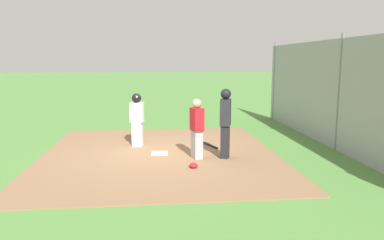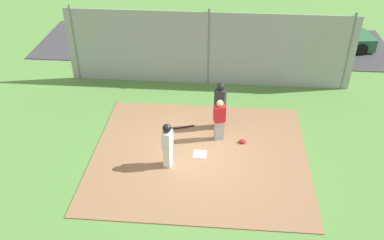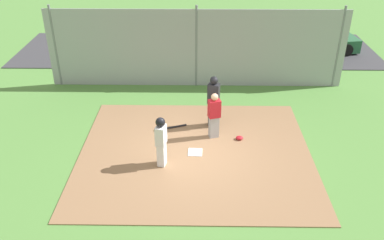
% 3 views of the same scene
% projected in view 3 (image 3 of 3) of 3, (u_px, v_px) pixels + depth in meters
% --- Properties ---
extents(ground_plane, '(140.00, 140.00, 0.00)m').
position_uv_depth(ground_plane, '(195.00, 153.00, 12.89)').
color(ground_plane, '#51843D').
extents(dirt_infield, '(7.20, 6.40, 0.03)m').
position_uv_depth(dirt_infield, '(195.00, 153.00, 12.88)').
color(dirt_infield, '#896647').
rests_on(dirt_infield, ground_plane).
extents(home_plate, '(0.46, 0.46, 0.02)m').
position_uv_depth(home_plate, '(195.00, 152.00, 12.87)').
color(home_plate, white).
rests_on(home_plate, dirt_infield).
extents(catcher, '(0.44, 0.36, 1.58)m').
position_uv_depth(catcher, '(214.00, 115.00, 13.31)').
color(catcher, '#9E9EA3').
rests_on(catcher, dirt_infield).
extents(umpire, '(0.44, 0.36, 1.84)m').
position_uv_depth(umpire, '(213.00, 100.00, 13.88)').
color(umpire, black).
rests_on(umpire, dirt_infield).
extents(runner, '(0.33, 0.43, 1.59)m').
position_uv_depth(runner, '(161.00, 139.00, 11.88)').
color(runner, silver).
rests_on(runner, dirt_infield).
extents(baseball_bat, '(0.79, 0.34, 0.06)m').
position_uv_depth(baseball_bat, '(175.00, 127.00, 14.20)').
color(baseball_bat, black).
rests_on(baseball_bat, dirt_infield).
extents(catcher_mask, '(0.24, 0.20, 0.12)m').
position_uv_depth(catcher_mask, '(239.00, 138.00, 13.51)').
color(catcher_mask, '#B21923').
rests_on(catcher_mask, dirt_infield).
extents(backstop_fence, '(12.00, 0.10, 3.35)m').
position_uv_depth(backstop_fence, '(196.00, 49.00, 16.57)').
color(backstop_fence, '#93999E').
rests_on(backstop_fence, ground_plane).
extents(parking_lot, '(18.00, 5.20, 0.04)m').
position_uv_depth(parking_lot, '(197.00, 50.00, 21.08)').
color(parking_lot, '#38383D').
rests_on(parking_lot, ground_plane).
extents(parked_car_green, '(4.39, 2.32, 1.28)m').
position_uv_depth(parked_car_green, '(313.00, 40.00, 20.57)').
color(parked_car_green, '#235B38').
rests_on(parked_car_green, parking_lot).
extents(parked_car_blue, '(4.40, 2.33, 1.28)m').
position_uv_depth(parked_car_blue, '(208.00, 41.00, 20.50)').
color(parked_car_blue, '#28428C').
rests_on(parked_car_blue, parking_lot).
extents(parked_car_dark, '(4.31, 2.12, 1.28)m').
position_uv_depth(parked_car_dark, '(135.00, 42.00, 20.27)').
color(parked_car_dark, black).
rests_on(parked_car_dark, parking_lot).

